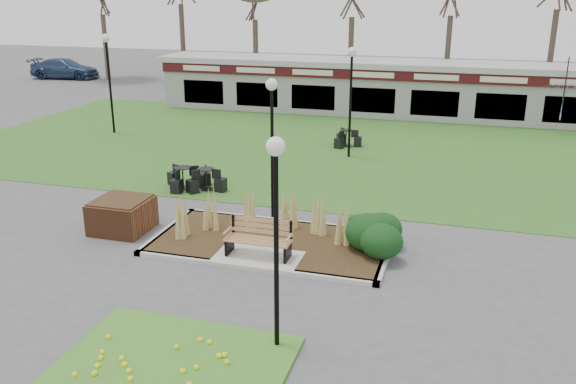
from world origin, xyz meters
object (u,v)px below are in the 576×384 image
(brick_planter, at_px, (122,215))
(bistro_set_c, at_px, (206,183))
(car_black, at_px, (204,75))
(lamp_post_far_left, at_px, (108,62))
(bistro_set_b, at_px, (183,181))
(lamp_post_mid_right, at_px, (351,78))
(food_pavilion, at_px, (377,87))
(lamp_post_near_left, at_px, (276,199))
(car_silver, at_px, (211,75))
(car_blue, at_px, (65,69))
(lamp_post_mid_left, at_px, (272,118))
(bistro_set_d, at_px, (346,141))
(park_bench, at_px, (259,238))
(patio_umbrella, at_px, (563,101))

(brick_planter, bearing_deg, bistro_set_c, 78.54)
(car_black, bearing_deg, bistro_set_c, -162.70)
(lamp_post_far_left, height_order, bistro_set_b, lamp_post_far_left)
(lamp_post_mid_right, bearing_deg, food_pavilion, 91.86)
(lamp_post_near_left, bearing_deg, car_silver, 115.30)
(car_silver, xyz_separation_m, car_blue, (-12.05, 0.00, 0.05))
(brick_planter, height_order, lamp_post_mid_left, lamp_post_mid_left)
(bistro_set_d, distance_m, car_black, 19.69)
(food_pavilion, bearing_deg, park_bench, -90.00)
(car_silver, bearing_deg, car_blue, 96.46)
(lamp_post_near_left, distance_m, lamp_post_mid_right, 14.24)
(lamp_post_near_left, xyz_separation_m, lamp_post_far_left, (-12.97, 15.32, 0.31))
(food_pavilion, distance_m, lamp_post_far_left, 14.08)
(lamp_post_mid_right, bearing_deg, car_silver, 128.70)
(food_pavilion, distance_m, car_blue, 25.82)
(bistro_set_b, bearing_deg, bistro_set_d, 60.01)
(lamp_post_mid_right, bearing_deg, bistro_set_b, -129.80)
(lamp_post_far_left, height_order, car_silver, lamp_post_far_left)
(food_pavilion, bearing_deg, lamp_post_near_left, -86.01)
(lamp_post_mid_left, relative_size, bistro_set_d, 3.16)
(patio_umbrella, relative_size, car_blue, 0.49)
(brick_planter, xyz_separation_m, car_silver, (-8.38, 26.00, 0.23))
(bistro_set_b, relative_size, patio_umbrella, 0.56)
(food_pavilion, xyz_separation_m, patio_umbrella, (9.08, -2.49, 0.12))
(food_pavilion, height_order, bistro_set_c, food_pavilion)
(lamp_post_near_left, height_order, lamp_post_far_left, lamp_post_far_left)
(brick_planter, xyz_separation_m, bistro_set_c, (0.82, 4.06, -0.21))
(bistro_set_b, height_order, car_silver, car_silver)
(park_bench, xyz_separation_m, car_silver, (-12.78, 26.75, 0.11))
(park_bench, xyz_separation_m, bistro_set_b, (-4.42, 4.75, -0.32))
(lamp_post_mid_right, height_order, patio_umbrella, lamp_post_mid_right)
(lamp_post_near_left, distance_m, car_black, 34.07)
(lamp_post_near_left, xyz_separation_m, patio_umbrella, (7.44, 20.98, -1.46))
(brick_planter, xyz_separation_m, lamp_post_mid_right, (4.70, 9.67, 2.75))
(park_bench, bearing_deg, brick_planter, 170.31)
(car_blue, bearing_deg, patio_umbrella, -112.65)
(lamp_post_mid_right, bearing_deg, patio_umbrella, 37.78)
(bistro_set_c, distance_m, patio_umbrella, 17.78)
(park_bench, distance_m, lamp_post_near_left, 4.78)
(park_bench, xyz_separation_m, car_blue, (-24.83, 26.75, 0.16))
(brick_planter, bearing_deg, lamp_post_mid_right, 64.08)
(bistro_set_c, height_order, patio_umbrella, patio_umbrella)
(brick_planter, height_order, bistro_set_b, brick_planter)
(lamp_post_mid_left, bearing_deg, car_black, 118.21)
(lamp_post_mid_right, relative_size, car_black, 1.07)
(car_blue, bearing_deg, bistro_set_c, -142.87)
(bistro_set_c, distance_m, car_black, 24.02)
(brick_planter, height_order, car_black, car_black)
(lamp_post_far_left, relative_size, patio_umbrella, 1.84)
(lamp_post_far_left, bearing_deg, lamp_post_near_left, -49.75)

